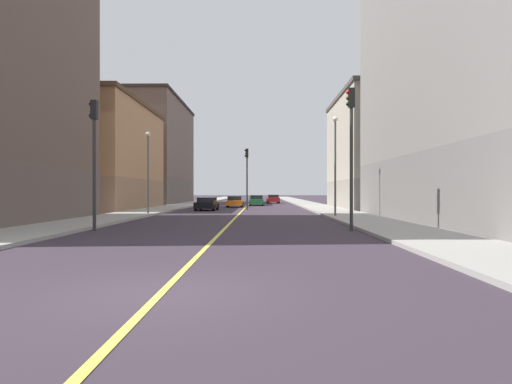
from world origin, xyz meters
TOP-DOWN VIEW (x-y plane):
  - ground_plane at (0.00, 0.00)m, footprint 400.00×400.00m
  - sidewalk_left at (8.41, 49.00)m, footprint 3.82×168.00m
  - sidewalk_right at (-8.41, 49.00)m, footprint 3.82×168.00m
  - lane_center_stripe at (0.00, 49.00)m, footprint 0.16×154.00m
  - building_left_near at (16.19, 17.91)m, footprint 12.03×24.20m
  - building_left_mid at (16.19, 40.81)m, footprint 12.03×17.03m
  - building_right_midblock at (-16.19, 37.61)m, footprint 12.03×18.44m
  - building_right_distant at (-16.19, 59.84)m, footprint 12.03×22.70m
  - traffic_light_left_near at (6.08, 12.82)m, footprint 0.40×0.32m
  - traffic_light_right_near at (-6.11, 12.82)m, footprint 0.40×0.32m
  - traffic_light_median_far at (0.35, 37.22)m, footprint 0.40×0.32m
  - street_lamp_left_near at (7.10, 23.39)m, footprint 0.36×0.36m
  - street_lamp_right_near at (-7.10, 26.63)m, footprint 0.36×0.36m
  - car_orange at (-1.31, 44.34)m, footprint 1.90×4.27m
  - car_red at (3.67, 61.34)m, footprint 2.04×4.12m
  - car_green at (1.20, 49.73)m, footprint 1.86×3.92m
  - car_black at (-3.53, 35.49)m, footprint 2.09×4.21m

SIDE VIEW (x-z plane):
  - ground_plane at x=0.00m, z-range 0.00..0.00m
  - lane_center_stripe at x=0.00m, z-range 0.00..0.01m
  - sidewalk_left at x=8.41m, z-range 0.00..0.15m
  - sidewalk_right at x=-8.41m, z-range 0.00..0.15m
  - car_orange at x=-1.31m, z-range -0.03..1.29m
  - car_black at x=-3.53m, z-range -0.01..1.27m
  - car_green at x=1.20m, z-range -0.02..1.34m
  - car_red at x=3.67m, z-range 0.00..1.33m
  - traffic_light_right_near at x=-6.11m, z-range 0.90..7.11m
  - traffic_light_median_far at x=0.35m, z-range 0.90..7.15m
  - street_lamp_right_near at x=-7.10m, z-range 0.88..7.30m
  - traffic_light_left_near at x=6.08m, z-range 0.94..7.68m
  - street_lamp_left_near at x=7.10m, z-range 0.90..7.94m
  - building_right_midblock at x=-16.19m, z-range 0.01..11.05m
  - building_left_mid at x=16.19m, z-range 0.01..12.44m
  - building_right_distant at x=-16.19m, z-range 0.01..15.73m
  - building_left_near at x=16.19m, z-range 0.01..22.75m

